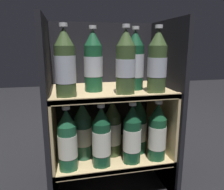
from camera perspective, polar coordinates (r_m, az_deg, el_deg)
name	(u,v)px	position (r m, az deg, el deg)	size (l,w,h in m)	color
fridge_back_wall	(103,98)	(1.22, -2.44, -0.68)	(0.58, 0.02, 0.80)	black
fridge_side_left	(49,110)	(1.03, -16.19, -3.89)	(0.02, 0.40, 0.80)	black
fridge_side_right	(164,103)	(1.13, 13.41, -2.15)	(0.02, 0.40, 0.80)	black
shelf_lower	(110,157)	(1.13, -0.49, -15.96)	(0.54, 0.36, 0.18)	#DBBC84
shelf_upper	(110,117)	(1.05, -0.55, -5.64)	(0.54, 0.36, 0.49)	#DBBC84
bottle_upper_front_0	(65,65)	(0.86, -12.15, 7.65)	(0.08, 0.08, 0.28)	#384C28
bottle_upper_front_1	(126,64)	(0.89, 3.57, 8.21)	(0.08, 0.08, 0.28)	#384C28
bottle_upper_front_2	(157,63)	(0.94, 11.73, 8.18)	(0.08, 0.08, 0.28)	#384C28
bottle_upper_back_0	(93,62)	(0.96, -4.92, 8.46)	(0.08, 0.08, 0.28)	#194C2D
bottle_upper_back_1	(135,62)	(1.00, 6.00, 8.58)	(0.08, 0.08, 0.28)	#144228
bottle_lower_front_0	(67,142)	(0.94, -11.55, -11.89)	(0.08, 0.08, 0.28)	#1E5638
bottle_lower_front_1	(101,139)	(0.95, -2.79, -11.35)	(0.08, 0.08, 0.28)	#144228
bottle_lower_front_2	(132,136)	(0.98, 5.25, -10.59)	(0.08, 0.08, 0.28)	#144228
bottle_lower_front_3	(157,134)	(1.02, 11.73, -9.86)	(0.08, 0.08, 0.28)	#194C2D
bottle_lower_back_0	(83,132)	(1.03, -7.62, -9.57)	(0.08, 0.08, 0.28)	#285B42
bottle_lower_back_1	(113,130)	(1.05, 0.13, -9.06)	(0.08, 0.08, 0.28)	#384C28
bottle_lower_back_2	(138,127)	(1.08, 6.87, -8.42)	(0.08, 0.08, 0.28)	#144228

